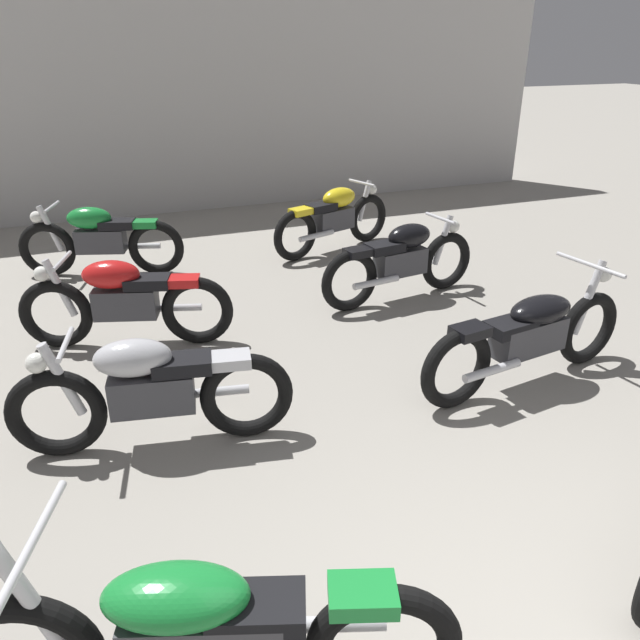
% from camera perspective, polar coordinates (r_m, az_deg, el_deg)
% --- Properties ---
extents(back_wall, '(12.99, 0.24, 3.60)m').
position_cam_1_polar(back_wall, '(10.70, -12.69, 19.22)').
color(back_wall, '#BCBAB7').
rests_on(back_wall, ground).
extents(motorcycle_left_row_0, '(2.08, 0.94, 0.97)m').
position_cam_1_polar(motorcycle_left_row_0, '(2.93, -10.75, -26.08)').
color(motorcycle_left_row_0, black).
rests_on(motorcycle_left_row_0, ground).
extents(motorcycle_left_row_1, '(1.96, 0.57, 0.88)m').
position_cam_1_polar(motorcycle_left_row_1, '(4.52, -15.18, -6.11)').
color(motorcycle_left_row_1, black).
rests_on(motorcycle_left_row_1, ground).
extents(motorcycle_left_row_2, '(1.91, 0.73, 0.88)m').
position_cam_1_polar(motorcycle_left_row_2, '(6.06, -17.39, 1.73)').
color(motorcycle_left_row_2, black).
rests_on(motorcycle_left_row_2, ground).
extents(motorcycle_left_row_3, '(1.91, 0.75, 0.88)m').
position_cam_1_polar(motorcycle_left_row_3, '(8.04, -19.43, 7.02)').
color(motorcycle_left_row_3, black).
rests_on(motorcycle_left_row_3, ground).
extents(motorcycle_right_row_1, '(2.16, 0.70, 0.97)m').
position_cam_1_polar(motorcycle_right_row_1, '(5.42, 18.57, -1.25)').
color(motorcycle_right_row_1, black).
rests_on(motorcycle_right_row_1, ground).
extents(motorcycle_right_row_2, '(1.97, 0.57, 0.88)m').
position_cam_1_polar(motorcycle_right_row_2, '(6.91, 7.42, 5.47)').
color(motorcycle_right_row_2, black).
rests_on(motorcycle_right_row_2, ground).
extents(motorcycle_right_row_3, '(1.90, 0.77, 0.88)m').
position_cam_1_polar(motorcycle_right_row_3, '(8.51, 1.28, 9.34)').
color(motorcycle_right_row_3, black).
rests_on(motorcycle_right_row_3, ground).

